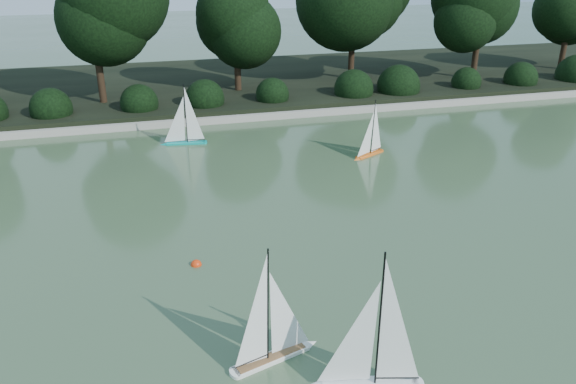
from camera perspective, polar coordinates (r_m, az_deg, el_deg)
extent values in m
plane|color=#385131|center=(7.41, 4.04, -12.09)|extent=(80.00, 80.00, 0.00)
cube|color=gray|center=(15.40, -7.06, 7.35)|extent=(40.00, 0.35, 0.18)
cube|color=black|center=(19.24, -8.94, 10.65)|extent=(40.00, 8.00, 0.30)
cylinder|color=black|center=(16.95, -18.44, 10.40)|extent=(0.20, 0.20, 1.66)
sphere|color=black|center=(16.66, -19.35, 17.17)|extent=(2.66, 2.66, 2.66)
cylinder|color=black|center=(17.73, -5.11, 11.35)|extent=(0.20, 0.20, 1.26)
sphere|color=black|center=(17.47, -5.30, 16.41)|extent=(2.10, 2.10, 2.10)
cylinder|color=black|center=(19.43, 6.44, 13.06)|extent=(0.20, 0.20, 1.73)
cylinder|color=black|center=(20.33, 18.39, 12.14)|extent=(0.20, 0.20, 1.48)
sphere|color=black|center=(20.09, 19.09, 17.36)|extent=(2.52, 2.52, 2.52)
cylinder|color=black|center=(23.21, 26.07, 12.17)|extent=(0.20, 0.20, 1.40)
sphere|color=black|center=(23.01, 26.84, 16.31)|extent=(2.24, 2.24, 2.24)
sphere|color=black|center=(16.15, -21.92, 7.92)|extent=(1.10, 1.10, 1.10)
sphere|color=black|center=(16.03, -14.78, 8.73)|extent=(1.10, 1.10, 1.10)
sphere|color=black|center=(16.17, -7.62, 9.41)|extent=(1.10, 1.10, 1.10)
sphere|color=black|center=(16.55, -0.65, 9.93)|extent=(1.10, 1.10, 1.10)
sphere|color=black|center=(17.15, 5.93, 10.29)|extent=(1.10, 1.10, 1.10)
sphere|color=black|center=(17.96, 12.00, 10.51)|extent=(1.10, 1.10, 1.10)
sphere|color=black|center=(18.94, 17.50, 10.60)|extent=(1.10, 1.10, 1.10)
sphere|color=black|center=(20.08, 22.42, 10.60)|extent=(1.10, 1.10, 1.10)
sphere|color=black|center=(21.34, 26.78, 10.54)|extent=(1.10, 1.10, 1.10)
cube|color=white|center=(6.38, 8.34, -18.61)|extent=(1.05, 0.47, 0.10)
cone|color=white|center=(6.32, 2.67, -18.79)|extent=(0.25, 0.25, 0.21)
cylinder|color=white|center=(6.47, 13.09, -18.32)|extent=(0.15, 0.15, 0.10)
cylinder|color=black|center=(5.85, 9.34, -12.37)|extent=(0.03, 0.03, 1.60)
cylinder|color=black|center=(6.35, 11.00, -17.70)|extent=(0.46, 0.14, 0.02)
cube|color=white|center=(6.64, -1.71, -16.39)|extent=(0.94, 0.45, 0.09)
cone|color=white|center=(6.86, 2.28, -14.85)|extent=(0.23, 0.23, 0.19)
cylinder|color=white|center=(6.47, -5.42, -17.72)|extent=(0.14, 0.14, 0.09)
cube|color=olive|center=(6.61, -1.72, -16.05)|extent=(0.86, 0.38, 0.01)
cylinder|color=black|center=(6.16, -2.18, -11.06)|extent=(0.02, 0.02, 1.43)
cylinder|color=black|center=(6.48, -3.71, -16.42)|extent=(0.41, 0.14, 0.01)
cube|color=orange|center=(12.92, 8.29, 3.90)|extent=(0.78, 0.52, 0.08)
cone|color=orange|center=(12.58, 6.96, 3.43)|extent=(0.22, 0.22, 0.16)
cylinder|color=orange|center=(13.22, 9.38, 4.29)|extent=(0.13, 0.13, 0.08)
cylinder|color=black|center=(12.75, 8.57, 6.75)|extent=(0.02, 0.02, 1.24)
cylinder|color=black|center=(13.06, 8.91, 4.48)|extent=(0.33, 0.18, 0.01)
cube|color=#089B90|center=(13.77, -10.35, 5.02)|extent=(0.93, 0.31, 0.09)
cone|color=#089B90|center=(13.82, -12.54, 4.90)|extent=(0.21, 0.21, 0.18)
cylinder|color=#089B90|center=(13.75, -8.45, 5.12)|extent=(0.12, 0.12, 0.09)
cylinder|color=black|center=(13.56, -10.38, 8.05)|extent=(0.02, 0.02, 1.41)
cylinder|color=black|center=(13.73, -9.35, 5.47)|extent=(0.42, 0.07, 0.01)
sphere|color=red|center=(8.49, -9.31, -7.32)|extent=(0.16, 0.16, 0.16)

